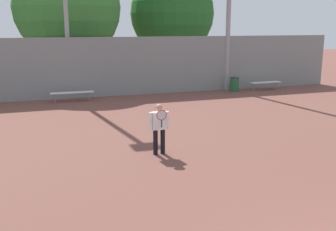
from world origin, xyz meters
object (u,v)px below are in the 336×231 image
at_px(tennis_player, 159,126).
at_px(bench_courtside_near, 266,83).
at_px(tree_green_broad, 172,14).
at_px(tree_green_tall, 67,7).
at_px(bench_courtside_far, 72,93).
at_px(trash_bin, 234,84).

height_order(tennis_player, bench_courtside_near, tennis_player).
distance_m(bench_courtside_near, tree_green_broad, 9.34).
relative_size(tennis_player, tree_green_tall, 0.19).
relative_size(tennis_player, bench_courtside_near, 0.80).
xyz_separation_m(bench_courtside_far, trash_bin, (9.42, 0.09, -0.02)).
distance_m(bench_courtside_far, trash_bin, 9.42).
distance_m(tennis_player, bench_courtside_far, 9.74).
xyz_separation_m(tennis_player, tree_green_tall, (-1.15, 15.45, 4.06)).
xyz_separation_m(tennis_player, trash_bin, (7.76, 9.67, -0.46)).
relative_size(bench_courtside_far, tree_green_broad, 0.28).
distance_m(tennis_player, trash_bin, 12.41).
bearing_deg(trash_bin, tree_green_broad, 99.40).
bearing_deg(tennis_player, bench_courtside_far, 101.64).
bearing_deg(tree_green_tall, bench_courtside_far, -94.95).
height_order(bench_courtside_far, tree_green_broad, tree_green_broad).
bearing_deg(trash_bin, bench_courtside_near, -2.37).
bearing_deg(bench_courtside_near, tree_green_broad, 113.60).
bearing_deg(tree_green_broad, tree_green_tall, -167.07).
xyz_separation_m(bench_courtside_near, tree_green_broad, (-3.33, 7.63, 4.24)).
distance_m(bench_courtside_near, trash_bin, 2.09).
height_order(bench_courtside_near, tree_green_tall, tree_green_tall).
relative_size(bench_courtside_far, tree_green_tall, 0.26).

